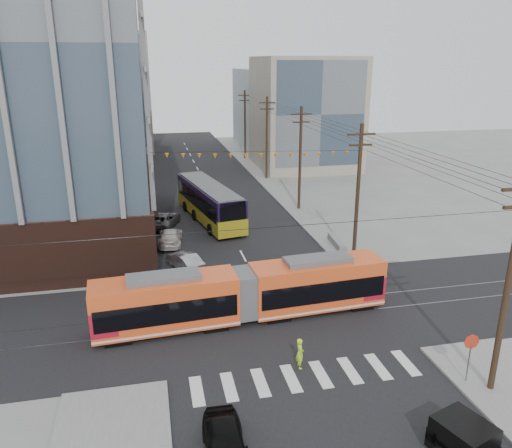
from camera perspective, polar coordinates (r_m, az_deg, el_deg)
The scene contains 16 objects.
ground at distance 29.25m, azimuth 3.89°, elevation -13.68°, with size 160.00×160.00×0.00m, color slate.
bg_bldg_nw_near at distance 76.69m, azimuth -20.16°, elevation 12.30°, with size 18.00×16.00×18.00m, color #8C99A5.
bg_bldg_ne_near at distance 75.81m, azimuth 5.63°, elevation 12.48°, with size 14.00×14.00×16.00m, color gray.
bg_bldg_nw_far at distance 96.19m, azimuth -16.95°, elevation 14.19°, with size 16.00×18.00×20.00m, color gray.
bg_bldg_ne_far at distance 95.56m, azimuth 3.03°, elevation 13.10°, with size 16.00×16.00×14.00m, color #8C99A5.
utility_pole_near at distance 25.72m, azimuth 26.79°, elevation -6.59°, with size 0.30×0.30×11.00m, color black.
utility_pole_far at distance 81.92m, azimuth -1.27°, elevation 11.22°, with size 0.30×0.30×11.00m, color black.
streetcar at distance 30.99m, azimuth -1.36°, elevation -8.00°, with size 18.18×2.56×3.50m, color #E95220, non-canonical shape.
city_bus at distance 50.33m, azimuth -5.35°, elevation 2.51°, with size 2.90×13.39×3.79m, color black, non-canonical shape.
black_sedan at distance 21.96m, azimuth -3.55°, elevation -23.89°, with size 1.70×4.22×1.44m, color black.
parked_car_silver at distance 39.10m, azimuth -8.14°, elevation -4.19°, with size 1.40×4.02×1.33m, color #97999D.
parked_car_white at distance 44.46m, azimuth -9.76°, elevation -1.44°, with size 1.93×4.76×1.38m, color beige.
parked_car_grey at distance 49.29m, azimuth -10.47°, elevation 0.49°, with size 2.31×5.01×1.39m, color #4F4F4F.
pedestrian at distance 27.04m, azimuth 5.04°, elevation -14.49°, with size 0.62×0.41×1.71m, color #B3EE27.
stop_sign at distance 27.63m, azimuth 23.13°, elevation -14.21°, with size 0.79×0.79×2.59m, color red, non-canonical shape.
jersey_barrier at distance 43.77m, azimuth 9.17°, elevation -2.18°, with size 0.82×3.67×0.73m, color #5B5B64.
Camera 1 is at (-7.20, -23.79, 15.42)m, focal length 35.00 mm.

